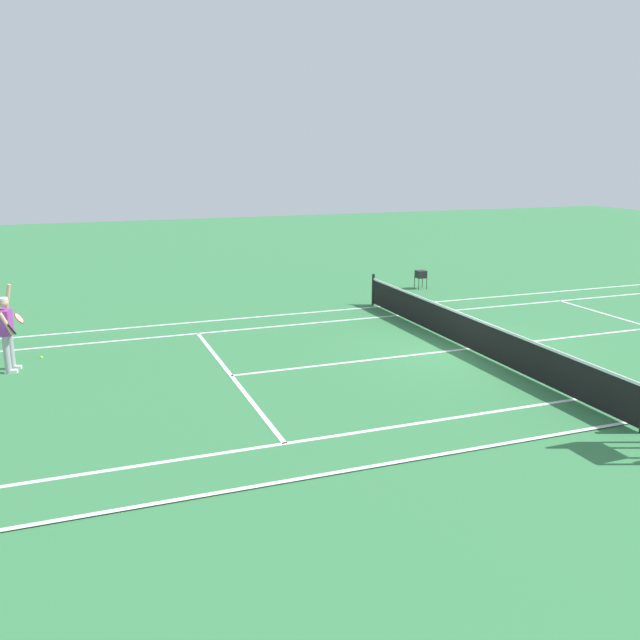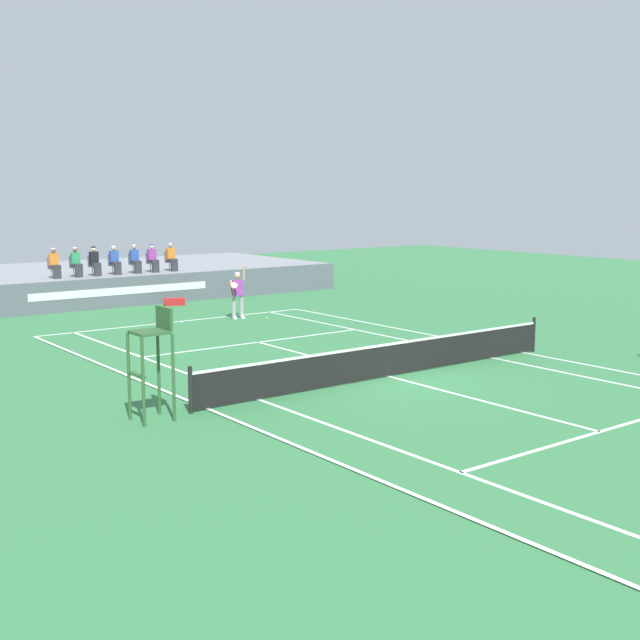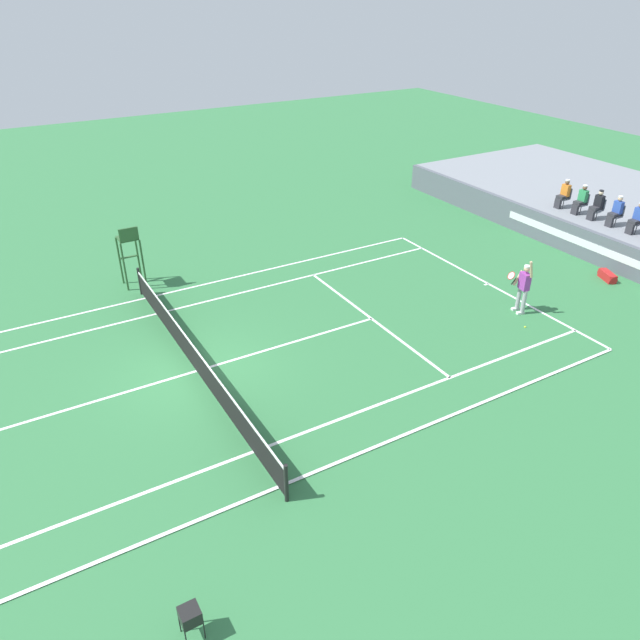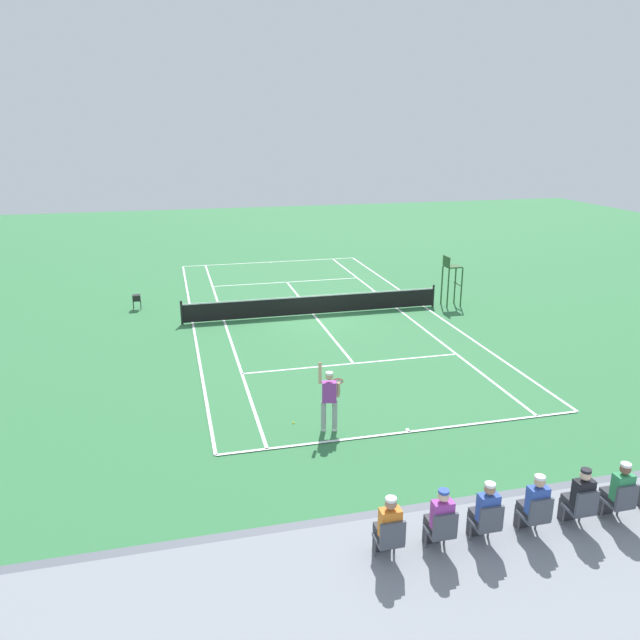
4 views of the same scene
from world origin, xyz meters
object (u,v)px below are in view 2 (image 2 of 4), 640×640
Objects in this scene: spectator_seated_1 at (76,263)px; tennis_player at (238,294)px; spectator_seated_3 at (115,261)px; spectator_seated_5 at (153,259)px; umpire_chair at (153,349)px; spectator_seated_2 at (95,262)px; spectator_seated_0 at (55,264)px; spectator_seated_6 at (171,258)px; spectator_seated_4 at (135,260)px; equipment_bag at (174,302)px; tennis_ball at (267,318)px.

tennis_player is at bearing -63.17° from spectator_seated_1.
spectator_seated_3 is 1.82m from spectator_seated_5.
spectator_seated_2 is at bearing 71.41° from umpire_chair.
spectator_seated_1 is 1.00× the size of spectator_seated_3.
spectator_seated_0 and spectator_seated_3 have the same top height.
spectator_seated_5 is 0.94m from spectator_seated_6.
spectator_seated_3 is at bearing 68.87° from umpire_chair.
spectator_seated_0 is 1.00× the size of spectator_seated_1.
umpire_chair is at bearing -113.69° from spectator_seated_4.
spectator_seated_2 is (0.83, 0.00, 0.00)m from spectator_seated_1.
tennis_player is at bearing -75.30° from spectator_seated_3.
spectator_seated_5 is at bearing 0.00° from spectator_seated_4.
spectator_seated_0 is 2.69m from spectator_seated_3.
spectator_seated_1 is 4.46m from equipment_bag.
spectator_seated_6 is 20.89m from umpire_chair.
umpire_chair is at bearing -115.89° from spectator_seated_5.
spectator_seated_6 is at bearing 0.00° from spectator_seated_5.
equipment_bag is (-0.09, -2.19, -1.74)m from spectator_seated_5.
spectator_seated_0 reaches higher than tennis_player.
spectator_seated_1 is 1.00× the size of spectator_seated_6.
spectator_seated_4 is 18.60× the size of tennis_ball.
spectator_seated_4 is at bearing 180.00° from spectator_seated_5.
spectator_seated_0 is 5.44m from spectator_seated_6.
tennis_ball is at bearing -82.85° from spectator_seated_5.
spectator_seated_1 is (0.94, 0.00, 0.00)m from spectator_seated_0.
umpire_chair reaches higher than tennis_player.
umpire_chair is (-4.43, -18.41, -0.34)m from spectator_seated_0.
spectator_seated_1 is at bearing 116.83° from tennis_player.
spectator_seated_3 is at bearing 109.68° from tennis_ball.
spectator_seated_5 is (2.74, 0.00, 0.00)m from spectator_seated_2.
spectator_seated_2 is 19.43m from umpire_chair.
equipment_bag is at bearing 91.84° from tennis_player.
spectator_seated_5 is 8.11m from tennis_ball.
tennis_player is at bearing 51.28° from umpire_chair.
tennis_ball is 5.75m from equipment_bag.
umpire_chair is (-9.87, -18.41, -0.34)m from spectator_seated_6.
spectator_seated_4 and spectator_seated_6 have the same top height.
spectator_seated_6 is at bearing 83.08° from tennis_player.
tennis_ball is (1.84, -7.83, -1.86)m from spectator_seated_4.
tennis_ball is (0.92, -0.65, -0.96)m from tennis_player.
spectator_seated_0 is 1.00× the size of spectator_seated_3.
spectator_seated_3 is 1.00× the size of spectator_seated_4.
spectator_seated_3 is 1.33× the size of equipment_bag.
spectator_seated_2 reaches higher than umpire_chair.
tennis_ball is (0.04, -7.83, -1.86)m from spectator_seated_6.
spectator_seated_4 reaches higher than equipment_bag.
equipment_bag is at bearing -115.28° from spectator_seated_6.
spectator_seated_1 is at bearing 180.00° from spectator_seated_5.
tennis_ball is at bearing -76.78° from spectator_seated_4.
spectator_seated_2 is at bearing 180.00° from spectator_seated_3.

